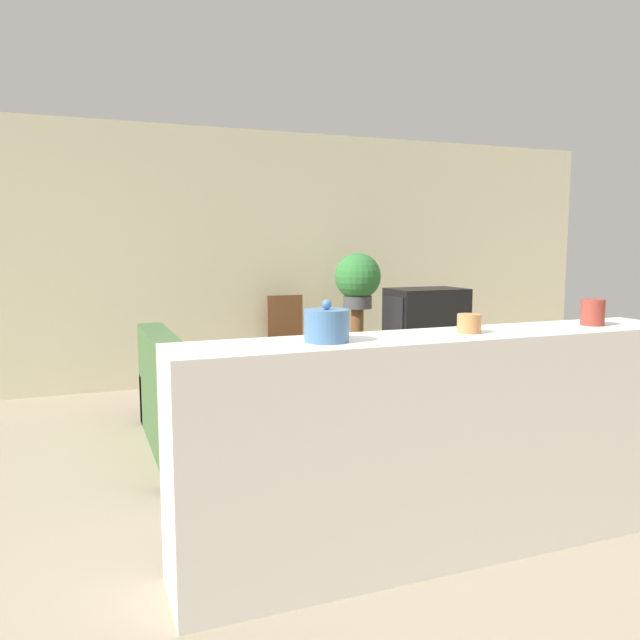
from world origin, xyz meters
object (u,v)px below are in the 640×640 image
at_px(television, 426,318).
at_px(couch, 201,408).
at_px(decorative_bowl, 327,325).
at_px(wooden_chair, 288,336).
at_px(potted_plant, 358,279).

bearing_deg(television, couch, -168.51).
bearing_deg(decorative_bowl, television, 51.13).
xyz_separation_m(wooden_chair, decorative_bowl, (-1.08, -3.75, 0.62)).
bearing_deg(decorative_bowl, potted_plant, 63.11).
height_order(television, potted_plant, potted_plant).
bearing_deg(couch, wooden_chair, 53.98).
bearing_deg(potted_plant, television, -75.05).
bearing_deg(television, decorative_bowl, -128.87).
xyz_separation_m(couch, decorative_bowl, (0.19, -2.01, 0.86)).
relative_size(television, wooden_chair, 0.73).
distance_m(potted_plant, decorative_bowl, 3.80).
bearing_deg(couch, decorative_bowl, -84.63).
xyz_separation_m(couch, television, (2.16, 0.44, 0.53)).
height_order(couch, decorative_bowl, decorative_bowl).
relative_size(potted_plant, decorative_bowl, 2.92).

